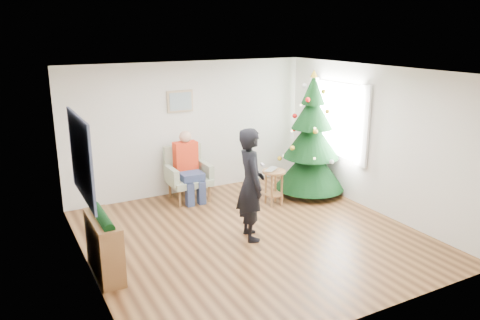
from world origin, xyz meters
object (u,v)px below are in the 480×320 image
stool (274,187)px  standing_man (251,184)px  christmas_tree (311,140)px  console (104,246)px  armchair (188,180)px

stool → standing_man: 1.62m
christmas_tree → stool: 1.24m
standing_man → console: bearing=104.5°
stool → standing_man: bearing=-136.1°
stool → console: (-3.38, -1.12, 0.06)m
armchair → console: size_ratio=1.03×
christmas_tree → console: (-4.33, -1.29, -0.71)m
christmas_tree → stool: christmas_tree is taller
christmas_tree → standing_man: (-2.05, -1.22, -0.22)m
christmas_tree → stool: size_ratio=3.72×
stool → console: bearing=-161.6°
console → christmas_tree: bearing=16.2°
armchair → standing_man: bearing=-84.1°
standing_man → console: 2.33m
armchair → standing_man: (0.20, -2.09, 0.50)m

